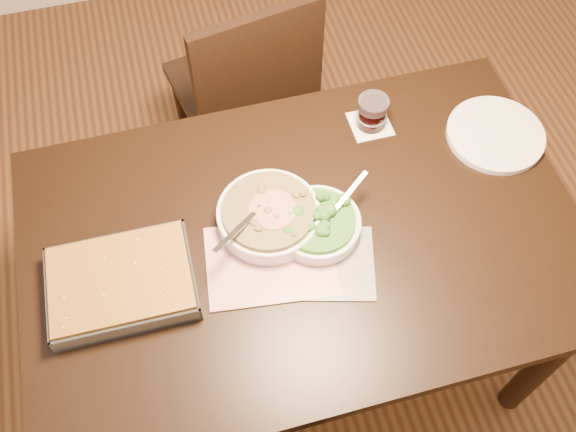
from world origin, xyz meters
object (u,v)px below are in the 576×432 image
at_px(stew_bowl, 269,216).
at_px(chair_far, 247,89).
at_px(table, 303,252).
at_px(baking_dish, 122,283).
at_px(broccoli_bowl, 318,224).
at_px(dinner_plate, 495,135).
at_px(wine_tumbler, 372,112).

height_order(stew_bowl, chair_far, chair_far).
xyz_separation_m(table, baking_dish, (-0.45, -0.03, 0.12)).
distance_m(broccoli_bowl, dinner_plate, 0.58).
height_order(stew_bowl, baking_dish, stew_bowl).
bearing_deg(chair_far, dinner_plate, 124.35).
relative_size(baking_dish, wine_tumbler, 3.65).
bearing_deg(baking_dish, chair_far, 59.84).
xyz_separation_m(table, chair_far, (0.01, 0.74, -0.15)).
bearing_deg(broccoli_bowl, dinner_plate, 16.19).
height_order(baking_dish, chair_far, chair_far).
distance_m(stew_bowl, chair_far, 0.74).
bearing_deg(dinner_plate, stew_bowl, -170.74).
height_order(baking_dish, wine_tumbler, wine_tumbler).
xyz_separation_m(stew_bowl, wine_tumbler, (0.35, 0.24, 0.02)).
bearing_deg(stew_bowl, table, -34.80).
bearing_deg(dinner_plate, broccoli_bowl, -163.81).
distance_m(broccoli_bowl, chair_far, 0.79).
bearing_deg(table, wine_tumbler, 46.86).
bearing_deg(broccoli_bowl, table, -178.62).
distance_m(table, chair_far, 0.75).
height_order(broccoli_bowl, chair_far, chair_far).
relative_size(table, chair_far, 1.54).
distance_m(dinner_plate, chair_far, 0.85).
xyz_separation_m(table, stew_bowl, (-0.08, 0.05, 0.13)).
relative_size(stew_bowl, broccoli_bowl, 1.15).
bearing_deg(chair_far, wine_tumbler, 109.60).
bearing_deg(baking_dish, broccoli_bowl, 5.07).
relative_size(broccoli_bowl, wine_tumbler, 2.40).
distance_m(broccoli_bowl, baking_dish, 0.49).
distance_m(table, dinner_plate, 0.62).
height_order(broccoli_bowl, baking_dish, broccoli_bowl).
distance_m(stew_bowl, baking_dish, 0.39).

